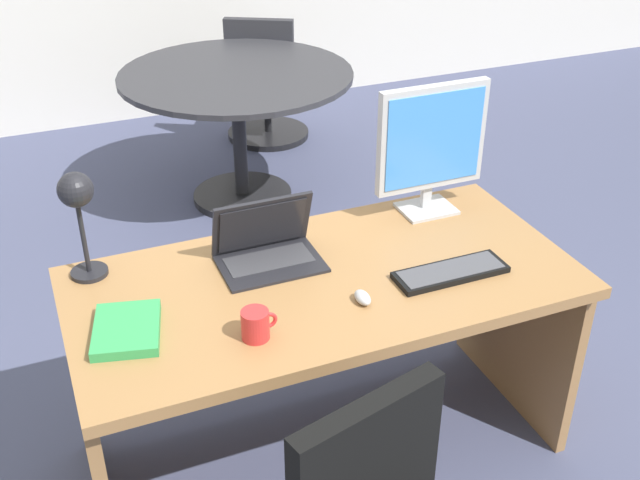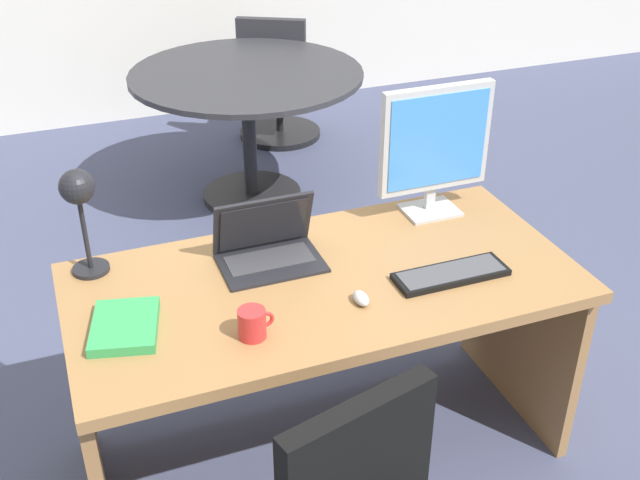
{
  "view_description": "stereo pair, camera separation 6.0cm",
  "coord_description": "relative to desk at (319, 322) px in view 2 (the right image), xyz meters",
  "views": [
    {
      "loc": [
        -0.82,
        -1.94,
        2.15
      ],
      "look_at": [
        0.0,
        0.04,
        0.88
      ],
      "focal_mm": 43.74,
      "sensor_mm": 36.0,
      "label": 1
    },
    {
      "loc": [
        -0.76,
        -1.96,
        2.15
      ],
      "look_at": [
        0.0,
        0.04,
        0.88
      ],
      "focal_mm": 43.74,
      "sensor_mm": 36.0,
      "label": 2
    }
  ],
  "objects": [
    {
      "name": "keyboard",
      "position": [
        0.38,
        -0.19,
        0.22
      ],
      "size": [
        0.38,
        0.12,
        0.02
      ],
      "color": "black",
      "rests_on": "desk"
    },
    {
      "name": "ground",
      "position": [
        0.0,
        1.45,
        -0.55
      ],
      "size": [
        12.0,
        12.0,
        0.0
      ],
      "primitive_type": "plane",
      "color": "#474C6B"
    },
    {
      "name": "meeting_chair_near",
      "position": [
        0.75,
        2.78,
        -0.19
      ],
      "size": [
        0.62,
        0.63,
        0.87
      ],
      "color": "black",
      "rests_on": "ground"
    },
    {
      "name": "desk_lamp",
      "position": [
        -0.7,
        0.24,
        0.48
      ],
      "size": [
        0.12,
        0.15,
        0.38
      ],
      "color": "black",
      "rests_on": "desk"
    },
    {
      "name": "meeting_table",
      "position": [
        0.33,
        2.0,
        0.04
      ],
      "size": [
        1.29,
        1.29,
        0.78
      ],
      "color": "black",
      "rests_on": "ground"
    },
    {
      "name": "mouse",
      "position": [
        0.06,
        -0.22,
        0.23
      ],
      "size": [
        0.04,
        0.08,
        0.03
      ],
      "color": "#B7BABF",
      "rests_on": "desk"
    },
    {
      "name": "book",
      "position": [
        -0.65,
        -0.1,
        0.23
      ],
      "size": [
        0.24,
        0.28,
        0.03
      ],
      "color": "green",
      "rests_on": "desk"
    },
    {
      "name": "monitor",
      "position": [
        0.53,
        0.23,
        0.49
      ],
      "size": [
        0.42,
        0.16,
        0.49
      ],
      "color": "#B7BABF",
      "rests_on": "desk"
    },
    {
      "name": "laptop",
      "position": [
        -0.14,
        0.14,
        0.28
      ],
      "size": [
        0.34,
        0.24,
        0.22
      ],
      "color": "black",
      "rests_on": "desk"
    },
    {
      "name": "coffee_mug",
      "position": [
        -0.3,
        -0.26,
        0.26
      ],
      "size": [
        0.11,
        0.08,
        0.09
      ],
      "color": "red",
      "rests_on": "desk"
    },
    {
      "name": "desk",
      "position": [
        0.0,
        0.0,
        0.0
      ],
      "size": [
        1.64,
        0.8,
        0.76
      ],
      "color": "#9E7042",
      "rests_on": "ground"
    }
  ]
}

